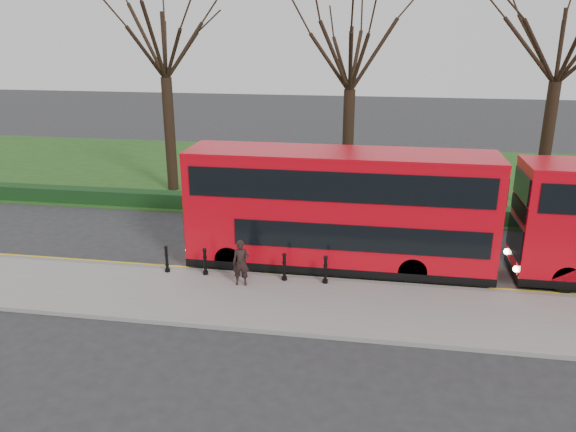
# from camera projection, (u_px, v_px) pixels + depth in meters

# --- Properties ---
(ground) EXTENTS (120.00, 120.00, 0.00)m
(ground) POSITION_uv_depth(u_px,v_px,m) (277.00, 268.00, 21.95)
(ground) COLOR #28282B
(ground) RESTS_ON ground
(pavement) EXTENTS (60.00, 4.00, 0.15)m
(pavement) POSITION_uv_depth(u_px,v_px,m) (261.00, 301.00, 19.12)
(pavement) COLOR gray
(pavement) RESTS_ON ground
(kerb) EXTENTS (60.00, 0.25, 0.16)m
(kerb) POSITION_uv_depth(u_px,v_px,m) (272.00, 277.00, 20.99)
(kerb) COLOR slate
(kerb) RESTS_ON ground
(grass_verge) EXTENTS (60.00, 18.00, 0.06)m
(grass_verge) POSITION_uv_depth(u_px,v_px,m) (320.00, 174.00, 35.97)
(grass_verge) COLOR #204517
(grass_verge) RESTS_ON ground
(hedge) EXTENTS (60.00, 0.90, 0.80)m
(hedge) POSITION_uv_depth(u_px,v_px,m) (302.00, 207.00, 28.19)
(hedge) COLOR black
(hedge) RESTS_ON ground
(yellow_line_outer) EXTENTS (60.00, 0.10, 0.01)m
(yellow_line_outer) POSITION_uv_depth(u_px,v_px,m) (274.00, 275.00, 21.29)
(yellow_line_outer) COLOR yellow
(yellow_line_outer) RESTS_ON ground
(yellow_line_inner) EXTENTS (60.00, 0.10, 0.01)m
(yellow_line_inner) POSITION_uv_depth(u_px,v_px,m) (275.00, 273.00, 21.48)
(yellow_line_inner) COLOR yellow
(yellow_line_inner) RESTS_ON ground
(tree_left) EXTENTS (7.43, 7.43, 11.61)m
(tree_left) POSITION_uv_depth(u_px,v_px,m) (163.00, 38.00, 29.89)
(tree_left) COLOR black
(tree_left) RESTS_ON ground
(tree_mid) EXTENTS (6.86, 6.86, 10.72)m
(tree_mid) POSITION_uv_depth(u_px,v_px,m) (351.00, 52.00, 28.52)
(tree_mid) COLOR black
(tree_mid) RESTS_ON ground
(tree_right) EXTENTS (7.48, 7.48, 11.69)m
(tree_right) POSITION_uv_depth(u_px,v_px,m) (562.00, 37.00, 26.73)
(tree_right) COLOR black
(tree_right) RESTS_ON ground
(bollard_row) EXTENTS (6.15, 0.15, 1.00)m
(bollard_row) POSITION_uv_depth(u_px,v_px,m) (244.00, 265.00, 20.64)
(bollard_row) COLOR black
(bollard_row) RESTS_ON pavement
(bus_lead) EXTENTS (11.55, 2.65, 4.59)m
(bus_lead) POSITION_uv_depth(u_px,v_px,m) (339.00, 211.00, 21.34)
(bus_lead) COLOR red
(bus_lead) RESTS_ON ground
(pedestrian) EXTENTS (0.66, 0.48, 1.68)m
(pedestrian) POSITION_uv_depth(u_px,v_px,m) (241.00, 263.00, 19.93)
(pedestrian) COLOR black
(pedestrian) RESTS_ON pavement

